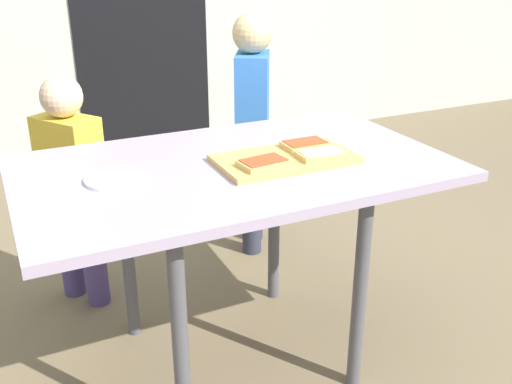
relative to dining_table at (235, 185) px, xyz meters
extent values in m
plane|color=brown|center=(0.00, 0.00, -0.67)|extent=(16.00, 16.00, 0.00)
cube|color=black|center=(0.36, 2.35, 0.33)|extent=(0.90, 0.02, 2.00)
cube|color=#9F8FA7|center=(0.00, 0.00, 0.06)|extent=(1.32, 0.79, 0.03)
cylinder|color=#4C4C51|center=(-0.30, -0.30, -0.31)|extent=(0.05, 0.05, 0.71)
cylinder|color=#4C4C51|center=(0.30, -0.30, -0.31)|extent=(0.05, 0.05, 0.71)
cylinder|color=#4C4C51|center=(-0.30, 0.30, -0.31)|extent=(0.05, 0.05, 0.71)
cylinder|color=#4C4C51|center=(0.30, 0.30, -0.31)|extent=(0.05, 0.05, 0.71)
cube|color=tan|center=(0.15, -0.06, 0.08)|extent=(0.43, 0.24, 0.02)
cube|color=tan|center=(0.25, -0.01, 0.10)|extent=(0.14, 0.09, 0.02)
cube|color=#BA411C|center=(0.25, -0.01, 0.11)|extent=(0.13, 0.08, 0.00)
cube|color=tan|center=(0.05, -0.10, 0.10)|extent=(0.15, 0.11, 0.02)
cube|color=#BA411C|center=(0.05, -0.10, 0.11)|extent=(0.14, 0.10, 0.00)
cube|color=tan|center=(0.24, -0.11, 0.10)|extent=(0.15, 0.10, 0.02)
cube|color=#F8D890|center=(0.24, -0.11, 0.11)|extent=(0.13, 0.09, 0.00)
cylinder|color=white|center=(-0.36, 0.01, 0.08)|extent=(0.18, 0.18, 0.01)
cylinder|color=#493C6E|center=(-0.45, 0.68, -0.46)|extent=(0.09, 0.09, 0.41)
cylinder|color=#493C6E|center=(-0.38, 0.56, -0.46)|extent=(0.09, 0.09, 0.41)
cube|color=gold|center=(-0.41, 0.62, -0.07)|extent=(0.25, 0.28, 0.37)
sphere|color=#D8B391|center=(-0.41, 0.62, 0.19)|extent=(0.15, 0.15, 0.15)
cylinder|color=#2E3040|center=(0.45, 0.81, -0.39)|extent=(0.09, 0.09, 0.54)
cylinder|color=#2E3040|center=(0.38, 0.69, -0.39)|extent=(0.09, 0.09, 0.54)
cube|color=blue|center=(0.41, 0.75, 0.07)|extent=(0.24, 0.28, 0.39)
sphere|color=#DBBB82|center=(0.41, 0.75, 0.35)|extent=(0.17, 0.17, 0.17)
cylinder|color=#3AA77B|center=(1.78, 1.79, -0.65)|extent=(0.42, 0.42, 0.03)
camera|label=1|loc=(-0.68, -1.58, 0.70)|focal=41.19mm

